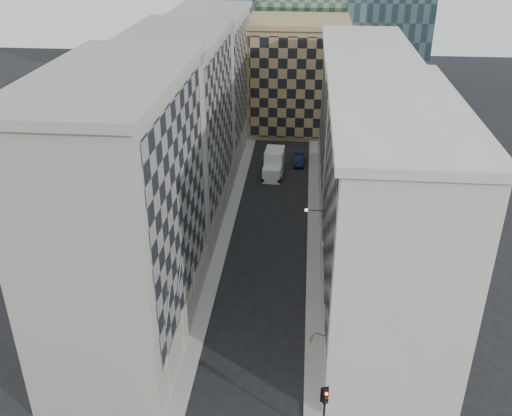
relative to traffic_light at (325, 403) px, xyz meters
The scene contains 14 objects.
sidewalk_west 32.30m from the traffic_light, 110.31° to the left, with size 1.50×100.00×0.15m, color #989892.
sidewalk_east 30.32m from the traffic_light, 91.23° to the left, with size 1.50×100.00×0.15m, color #989892.
bldg_left_a 21.77m from the traffic_light, 146.48° to the left, with size 10.80×22.80×23.70m.
bldg_left_b 37.94m from the traffic_light, 116.87° to the left, with size 10.80×22.80×22.70m.
bldg_left_c 58.07m from the traffic_light, 106.93° to the left, with size 10.80×22.80×21.70m.
bldg_right_a 17.31m from the traffic_light, 71.76° to the left, with size 10.80×26.80×20.70m.
bldg_right_b 42.88m from the traffic_light, 83.24° to the left, with size 10.80×28.80×19.70m.
tan_block 68.38m from the traffic_light, 93.28° to the left, with size 16.80×14.80×18.80m.
flagpoles_left 14.02m from the traffic_light, 152.60° to the left, with size 0.10×6.33×2.33m.
bracket_lamp 24.31m from the traffic_light, 93.61° to the left, with size 1.98×0.36×0.36m.
traffic_light is the anchor object (origin of this frame).
box_truck 47.62m from the traffic_light, 97.87° to the left, with size 2.99×6.62×3.56m.
dark_car 51.47m from the traffic_light, 93.27° to the left, with size 1.51×4.33×1.43m, color black.
shop_sign 6.53m from the traffic_light, 98.36° to the left, with size 1.31×0.75×0.88m.
Camera 1 is at (3.74, -29.61, 33.93)m, focal length 40.00 mm.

